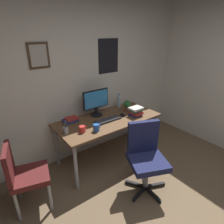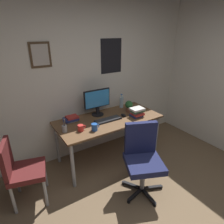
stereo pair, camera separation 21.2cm
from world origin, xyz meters
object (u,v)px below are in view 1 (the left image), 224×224
object	(u,v)px
computer_mouse	(123,115)
book_stack_left	(71,120)
coffee_mug_far	(96,128)
potted_plant	(127,105)
office_chair	(146,154)
keyboard	(108,120)
coffee_mug_near	(82,129)
monitor	(96,102)
water_bottle	(119,102)
pen_cup	(66,130)
book_stack_right	(136,111)
side_chair	(23,173)

from	to	relation	value
computer_mouse	book_stack_left	bearing A→B (deg)	160.27
coffee_mug_far	potted_plant	world-z (taller)	potted_plant
office_chair	keyboard	xyz separation A→B (m)	(-0.05, 0.79, 0.22)
coffee_mug_near	book_stack_left	bearing A→B (deg)	88.99
monitor	book_stack_left	bearing A→B (deg)	179.50
potted_plant	water_bottle	bearing A→B (deg)	88.99
coffee_mug_far	pen_cup	xyz separation A→B (m)	(-0.37, 0.19, 0.00)
book_stack_right	water_bottle	bearing A→B (deg)	88.21
side_chair	coffee_mug_near	distance (m)	0.89
monitor	water_bottle	distance (m)	0.55
keyboard	book_stack_left	bearing A→B (deg)	149.82
computer_mouse	water_bottle	size ratio (longest dim) A/B	0.44
side_chair	coffee_mug_near	world-z (taller)	side_chair
water_bottle	potted_plant	distance (m)	0.23
book_stack_right	monitor	bearing A→B (deg)	141.55
water_bottle	coffee_mug_near	distance (m)	1.08
monitor	book_stack_left	distance (m)	0.50
office_chair	keyboard	bearing A→B (deg)	93.29
computer_mouse	book_stack_left	size ratio (longest dim) A/B	0.51
book_stack_left	computer_mouse	bearing A→B (deg)	-19.73
monitor	water_bottle	size ratio (longest dim) A/B	1.82
monitor	coffee_mug_near	xyz separation A→B (m)	(-0.47, -0.37, -0.19)
book_stack_left	book_stack_right	xyz separation A→B (m)	(0.97, -0.41, 0.04)
potted_plant	pen_cup	size ratio (longest dim) A/B	0.98
side_chair	pen_cup	world-z (taller)	pen_cup
keyboard	potted_plant	xyz separation A→B (m)	(0.49, 0.11, 0.09)
keyboard	book_stack_right	world-z (taller)	book_stack_right
side_chair	coffee_mug_near	size ratio (longest dim) A/B	7.17
monitor	computer_mouse	xyz separation A→B (m)	(0.33, -0.28, -0.22)
water_bottle	book_stack_right	distance (m)	0.46
office_chair	coffee_mug_near	size ratio (longest dim) A/B	7.79
coffee_mug_near	pen_cup	size ratio (longest dim) A/B	0.61
office_chair	book_stack_right	bearing A→B (deg)	56.65
side_chair	office_chair	bearing A→B (deg)	-24.07
keyboard	computer_mouse	xyz separation A→B (m)	(0.30, 0.00, 0.01)
side_chair	computer_mouse	distance (m)	1.67
office_chair	monitor	xyz separation A→B (m)	(-0.08, 1.07, 0.44)
coffee_mug_far	potted_plant	xyz separation A→B (m)	(0.82, 0.29, 0.05)
water_bottle	pen_cup	xyz separation A→B (m)	(-1.19, -0.33, -0.05)
computer_mouse	pen_cup	world-z (taller)	pen_cup
monitor	pen_cup	distance (m)	0.74
coffee_mug_near	coffee_mug_far	xyz separation A→B (m)	(0.17, -0.09, 0.01)
office_chair	water_bottle	world-z (taller)	water_bottle
monitor	keyboard	world-z (taller)	monitor
water_bottle	coffee_mug_near	size ratio (longest dim) A/B	2.07
coffee_mug_far	side_chair	bearing A→B (deg)	179.37
coffee_mug_near	pen_cup	bearing A→B (deg)	154.15
keyboard	water_bottle	xyz separation A→B (m)	(0.49, 0.34, 0.09)
side_chair	computer_mouse	world-z (taller)	side_chair
water_bottle	office_chair	bearing A→B (deg)	-111.79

